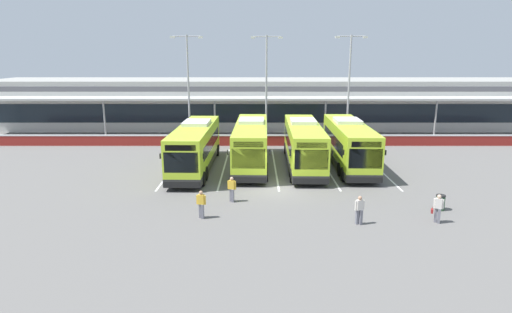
# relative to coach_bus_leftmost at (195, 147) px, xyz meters

# --- Properties ---
(ground_plane) EXTENTS (200.00, 200.00, 0.00)m
(ground_plane) POSITION_rel_coach_bus_leftmost_xyz_m (6.44, -5.39, -1.79)
(ground_plane) COLOR #605E5B
(terminal_building) EXTENTS (70.00, 13.00, 6.00)m
(terminal_building) POSITION_rel_coach_bus_leftmost_xyz_m (6.44, 21.52, 1.23)
(terminal_building) COLOR silver
(terminal_building) RESTS_ON ground
(red_barrier_wall) EXTENTS (60.00, 0.40, 1.10)m
(red_barrier_wall) POSITION_rel_coach_bus_leftmost_xyz_m (6.44, 9.11, -1.23)
(red_barrier_wall) COLOR maroon
(red_barrier_wall) RESTS_ON ground
(coach_bus_leftmost) EXTENTS (3.06, 12.20, 3.78)m
(coach_bus_leftmost) POSITION_rel_coach_bus_leftmost_xyz_m (0.00, 0.00, 0.00)
(coach_bus_leftmost) COLOR #B7DB2D
(coach_bus_leftmost) RESTS_ON ground
(coach_bus_left_centre) EXTENTS (3.06, 12.20, 3.78)m
(coach_bus_left_centre) POSITION_rel_coach_bus_leftmost_xyz_m (4.47, 1.12, 0.00)
(coach_bus_left_centre) COLOR #B7DB2D
(coach_bus_left_centre) RESTS_ON ground
(coach_bus_centre) EXTENTS (3.06, 12.20, 3.78)m
(coach_bus_centre) POSITION_rel_coach_bus_leftmost_xyz_m (8.79, 0.84, 0.00)
(coach_bus_centre) COLOR #B7DB2D
(coach_bus_centre) RESTS_ON ground
(coach_bus_right_centre) EXTENTS (3.06, 12.20, 3.78)m
(coach_bus_right_centre) POSITION_rel_coach_bus_leftmost_xyz_m (12.55, 1.11, 0.00)
(coach_bus_right_centre) COLOR #B7DB2D
(coach_bus_right_centre) RESTS_ON ground
(bay_stripe_far_west) EXTENTS (0.14, 13.00, 0.01)m
(bay_stripe_far_west) POSITION_rel_coach_bus_leftmost_xyz_m (-1.96, 0.61, -1.78)
(bay_stripe_far_west) COLOR silver
(bay_stripe_far_west) RESTS_ON ground
(bay_stripe_west) EXTENTS (0.14, 13.00, 0.01)m
(bay_stripe_west) POSITION_rel_coach_bus_leftmost_xyz_m (2.24, 0.61, -1.78)
(bay_stripe_west) COLOR silver
(bay_stripe_west) RESTS_ON ground
(bay_stripe_mid_west) EXTENTS (0.14, 13.00, 0.01)m
(bay_stripe_mid_west) POSITION_rel_coach_bus_leftmost_xyz_m (6.44, 0.61, -1.78)
(bay_stripe_mid_west) COLOR silver
(bay_stripe_mid_west) RESTS_ON ground
(bay_stripe_centre) EXTENTS (0.14, 13.00, 0.01)m
(bay_stripe_centre) POSITION_rel_coach_bus_leftmost_xyz_m (10.64, 0.61, -1.78)
(bay_stripe_centre) COLOR silver
(bay_stripe_centre) RESTS_ON ground
(bay_stripe_mid_east) EXTENTS (0.14, 13.00, 0.01)m
(bay_stripe_mid_east) POSITION_rel_coach_bus_leftmost_xyz_m (14.84, 0.61, -1.78)
(bay_stripe_mid_east) COLOR silver
(bay_stripe_mid_east) RESTS_ON ground
(pedestrian_with_handbag) EXTENTS (0.63, 0.47, 1.62)m
(pedestrian_with_handbag) POSITION_rel_coach_bus_leftmost_xyz_m (14.84, -11.35, -0.93)
(pedestrian_with_handbag) COLOR slate
(pedestrian_with_handbag) RESTS_ON ground
(pedestrian_in_dark_coat) EXTENTS (0.54, 0.31, 1.62)m
(pedestrian_in_dark_coat) POSITION_rel_coach_bus_leftmost_xyz_m (10.48, -11.59, -0.91)
(pedestrian_in_dark_coat) COLOR slate
(pedestrian_in_dark_coat) RESTS_ON ground
(pedestrian_child) EXTENTS (0.54, 0.35, 1.62)m
(pedestrian_child) POSITION_rel_coach_bus_leftmost_xyz_m (1.79, -10.69, -0.91)
(pedestrian_child) COLOR slate
(pedestrian_child) RESTS_ON ground
(pedestrian_near_bin) EXTENTS (0.54, 0.37, 1.62)m
(pedestrian_near_bin) POSITION_rel_coach_bus_leftmost_xyz_m (3.35, -7.93, -0.91)
(pedestrian_near_bin) COLOR slate
(pedestrian_near_bin) RESTS_ON ground
(lamp_post_west) EXTENTS (3.24, 0.28, 11.00)m
(lamp_post_west) POSITION_rel_coach_bus_leftmost_xyz_m (-2.12, 10.90, 4.50)
(lamp_post_west) COLOR #9E9EA3
(lamp_post_west) RESTS_ON ground
(lamp_post_centre) EXTENTS (3.24, 0.28, 11.00)m
(lamp_post_centre) POSITION_rel_coach_bus_leftmost_xyz_m (5.95, 11.43, 4.50)
(lamp_post_centre) COLOR #9E9EA3
(lamp_post_centre) RESTS_ON ground
(lamp_post_east) EXTENTS (3.24, 0.28, 11.00)m
(lamp_post_east) POSITION_rel_coach_bus_leftmost_xyz_m (14.41, 10.65, 4.50)
(lamp_post_east) COLOR #9E9EA3
(lamp_post_east) RESTS_ON ground
(litter_bin) EXTENTS (0.54, 0.54, 0.93)m
(litter_bin) POSITION_rel_coach_bus_leftmost_xyz_m (15.85, -9.39, -1.32)
(litter_bin) COLOR #2D5133
(litter_bin) RESTS_ON ground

